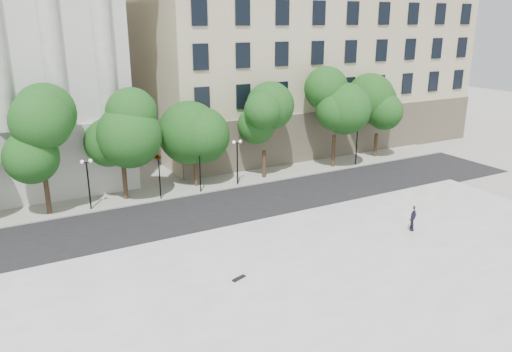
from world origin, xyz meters
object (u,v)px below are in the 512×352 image
at_px(traffic_light_west, 158,155).
at_px(traffic_light_east, 199,151).
at_px(person_lying, 412,228).
at_px(skateboard, 239,278).

distance_m(traffic_light_west, traffic_light_east, 3.42).
distance_m(traffic_light_west, person_lying, 19.39).
xyz_separation_m(traffic_light_east, person_lying, (8.74, -14.79, -2.93)).
bearing_deg(traffic_light_east, traffic_light_west, 180.00).
bearing_deg(traffic_light_west, traffic_light_east, 0.00).
xyz_separation_m(traffic_light_east, skateboard, (-4.07, -15.04, -3.12)).
height_order(traffic_light_west, traffic_light_east, traffic_light_west).
bearing_deg(person_lying, traffic_light_east, 86.64).
height_order(traffic_light_west, skateboard, traffic_light_west).
distance_m(traffic_light_west, skateboard, 15.40).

